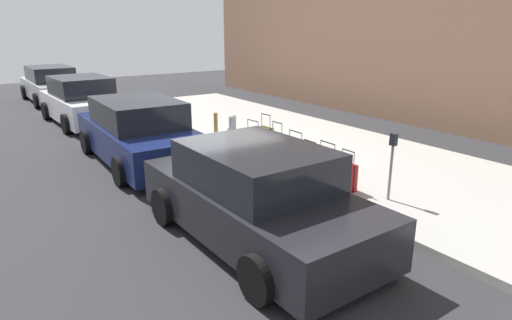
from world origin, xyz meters
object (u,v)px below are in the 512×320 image
Objects in this scene: suitcase_silver_1 at (327,167)px; suitcase_maroon_2 at (309,159)px; parked_car_charcoal_0 at (256,197)px; parked_car_white_2 at (82,102)px; bollard_post at (216,126)px; suitcase_navy_3 at (295,155)px; suitcase_black_6 at (253,141)px; suitcase_teal_4 at (277,149)px; parking_meter at (392,157)px; parked_car_navy_1 at (139,133)px; parked_car_silver_3 at (51,85)px; suitcase_red_0 at (347,177)px; suitcase_olive_5 at (266,142)px; fire_hydrant at (233,128)px.

suitcase_silver_1 is 0.56m from suitcase_maroon_2.
parked_car_charcoal_0 is at bearing 122.52° from suitcase_maroon_2.
parked_car_charcoal_0 is at bearing -180.00° from parked_car_white_2.
bollard_post is (3.91, 0.10, 0.02)m from suitcase_maroon_2.
suitcase_navy_3 is 1.14× the size of bollard_post.
suitcase_black_6 is 0.19× the size of parked_car_charcoal_0.
parking_meter reaches higher than suitcase_teal_4.
suitcase_navy_3 is 0.18× the size of parked_car_navy_1.
parked_car_silver_3 reaches higher than parked_car_charcoal_0.
parked_car_navy_1 is at bearing 46.49° from suitcase_teal_4.
bollard_post is 5.84m from parking_meter.
suitcase_olive_5 is (2.75, -0.01, 0.10)m from suitcase_red_0.
suitcase_silver_1 is at bearing 178.69° from suitcase_olive_5.
suitcase_maroon_2 is at bearing -178.61° from bollard_post.
suitcase_red_0 is 5.02m from bollard_post.
parked_car_navy_1 is (4.05, 2.47, 0.26)m from suitcase_silver_1.
parked_car_charcoal_0 is (-1.02, 2.47, 0.25)m from suitcase_silver_1.
parked_car_white_2 is (9.56, 2.47, 0.27)m from suitcase_silver_1.
suitcase_red_0 is at bearing 177.90° from suitcase_navy_3.
suitcase_black_6 is at bearing -159.74° from parked_car_white_2.
parked_car_charcoal_0 is (-3.24, 2.52, 0.20)m from suitcase_olive_5.
suitcase_red_0 is 0.17× the size of parked_car_silver_3.
parking_meter is 0.27× the size of parked_car_navy_1.
parked_car_silver_3 is at bearing 0.00° from parked_car_navy_1.
suitcase_maroon_2 is 0.58m from suitcase_navy_3.
parking_meter is at bearing -159.84° from suitcase_red_0.
suitcase_black_6 is 0.19× the size of parked_car_white_2.
suitcase_maroon_2 is (0.56, -0.02, 0.03)m from suitcase_silver_1.
parked_car_charcoal_0 is 0.92× the size of parked_car_silver_3.
suitcase_olive_5 reaches higher than suitcase_navy_3.
suitcase_maroon_2 is 4.29m from parked_car_navy_1.
parked_car_white_2 reaches higher than suitcase_navy_3.
suitcase_silver_1 is 4.48m from bollard_post.
suitcase_navy_3 is 0.88× the size of suitcase_teal_4.
suitcase_black_6 is at bearing -33.54° from parked_car_charcoal_0.
parked_car_silver_3 is (12.79, 2.52, 0.21)m from suitcase_olive_5.
suitcase_red_0 is 0.98× the size of suitcase_black_6.
fire_hydrant is (3.81, -0.08, 0.09)m from suitcase_silver_1.
suitcase_maroon_2 is at bearing 0.64° from suitcase_red_0.
suitcase_maroon_2 is at bearing 179.50° from suitcase_black_6.
suitcase_silver_1 is at bearing -170.67° from parked_car_silver_3.
suitcase_red_0 reaches higher than bollard_post.
suitcase_red_0 is 1.68m from suitcase_navy_3.
bollard_post is at bearing 1.23° from suitcase_red_0.
suitcase_navy_3 is at bearing -2.10° from suitcase_red_0.
suitcase_maroon_2 is 14.65m from parked_car_silver_3.
suitcase_maroon_2 is 0.72× the size of suitcase_olive_5.
parked_car_navy_1 reaches higher than suitcase_olive_5.
parked_car_silver_3 is (10.95, 0.00, -0.01)m from parked_car_navy_1.
parked_car_navy_1 reaches higher than suitcase_teal_4.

